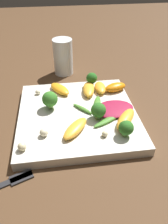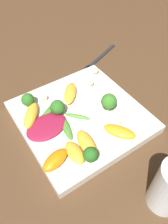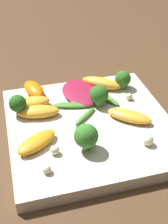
{
  "view_description": "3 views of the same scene",
  "coord_description": "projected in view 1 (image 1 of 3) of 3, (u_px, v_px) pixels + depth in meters",
  "views": [
    {
      "loc": [
        -0.4,
        0.04,
        0.34
      ],
      "look_at": [
        -0.01,
        -0.01,
        0.03
      ],
      "focal_mm": 35.0,
      "sensor_mm": 36.0,
      "label": 1
    },
    {
      "loc": [
        0.28,
        -0.18,
        0.41
      ],
      "look_at": [
        0.01,
        -0.0,
        0.04
      ],
      "focal_mm": 35.0,
      "sensor_mm": 36.0,
      "label": 2
    },
    {
      "loc": [
        0.12,
        0.4,
        0.35
      ],
      "look_at": [
        0.01,
        -0.0,
        0.04
      ],
      "focal_mm": 50.0,
      "sensor_mm": 36.0,
      "label": 3
    }
  ],
  "objects": [
    {
      "name": "macadamia_nut_4",
      "position": [
        51.0,
        95.0,
        0.56
      ],
      "size": [
        0.01,
        0.01,
        0.01
      ],
      "color": "beige",
      "rests_on": "plate"
    },
    {
      "name": "macadamia_nut_2",
      "position": [
        22.0,
        147.0,
        0.41
      ],
      "size": [
        0.02,
        0.02,
        0.02
      ],
      "color": "beige",
      "rests_on": "plate"
    },
    {
      "name": "broccoli_floret_2",
      "position": [
        92.0,
        78.0,
        0.59
      ],
      "size": [
        0.03,
        0.03,
        0.04
      ],
      "color": "#84AD5B",
      "rests_on": "plate"
    },
    {
      "name": "macadamia_nut_1",
      "position": [
        44.0,
        132.0,
        0.45
      ],
      "size": [
        0.02,
        0.02,
        0.02
      ],
      "color": "beige",
      "rests_on": "plate"
    },
    {
      "name": "broccoli_floret_3",
      "position": [
        98.0,
        111.0,
        0.48
      ],
      "size": [
        0.03,
        0.03,
        0.04
      ],
      "color": "#84AD5B",
      "rests_on": "plate"
    },
    {
      "name": "orange_segment_4",
      "position": [
        115.0,
        87.0,
        0.58
      ],
      "size": [
        0.05,
        0.07,
        0.02
      ],
      "color": "orange",
      "rests_on": "plate"
    },
    {
      "name": "plate",
      "position": [
        78.0,
        115.0,
        0.52
      ],
      "size": [
        0.27,
        0.27,
        0.02
      ],
      "color": "silver",
      "rests_on": "ground_plane"
    },
    {
      "name": "broccoli_floret_1",
      "position": [
        50.0,
        99.0,
        0.51
      ],
      "size": [
        0.04,
        0.04,
        0.04
      ],
      "color": "#84AD5B",
      "rests_on": "plate"
    },
    {
      "name": "orange_segment_1",
      "position": [
        89.0,
        89.0,
        0.58
      ],
      "size": [
        0.08,
        0.04,
        0.02
      ],
      "color": "#FCAD33",
      "rests_on": "plate"
    },
    {
      "name": "broccoli_floret_0",
      "position": [
        126.0,
        128.0,
        0.44
      ],
      "size": [
        0.03,
        0.03,
        0.04
      ],
      "color": "#84AD5B",
      "rests_on": "plate"
    },
    {
      "name": "radicchio_leaf_0",
      "position": [
        114.0,
        109.0,
        0.51
      ],
      "size": [
        0.08,
        0.1,
        0.01
      ],
      "color": "maroon",
      "rests_on": "plate"
    },
    {
      "name": "drinking_glass",
      "position": [
        63.0,
        57.0,
        0.68
      ],
      "size": [
        0.06,
        0.06,
        0.11
      ],
      "color": "white",
      "rests_on": "ground_plane"
    },
    {
      "name": "ground_plane",
      "position": [
        78.0,
        119.0,
        0.53
      ],
      "size": [
        2.4,
        2.4,
        0.0
      ],
      "primitive_type": "plane",
      "color": "#4C331E"
    },
    {
      "name": "macadamia_nut_3",
      "position": [
        105.0,
        134.0,
        0.45
      ],
      "size": [
        0.01,
        0.01,
        0.01
      ],
      "color": "beige",
      "rests_on": "plate"
    },
    {
      "name": "orange_segment_3",
      "position": [
        126.0,
        119.0,
        0.48
      ],
      "size": [
        0.08,
        0.07,
        0.02
      ],
      "color": "#FCAD33",
      "rests_on": "plate"
    },
    {
      "name": "orange_segment_2",
      "position": [
        75.0,
        128.0,
        0.46
      ],
      "size": [
        0.08,
        0.07,
        0.02
      ],
      "color": "#FCAD33",
      "rests_on": "plate"
    },
    {
      "name": "arugula_sprig_1",
      "position": [
        83.0,
        109.0,
        0.52
      ],
      "size": [
        0.05,
        0.05,
        0.01
      ],
      "color": "#518E33",
      "rests_on": "plate"
    },
    {
      "name": "arugula_sprig_2",
      "position": [
        97.0,
        105.0,
        0.53
      ],
      "size": [
        0.08,
        0.03,
        0.01
      ],
      "color": "#47842D",
      "rests_on": "plate"
    },
    {
      "name": "macadamia_nut_0",
      "position": [
        38.0,
        92.0,
        0.57
      ],
      "size": [
        0.01,
        0.01,
        0.01
      ],
      "color": "beige",
      "rests_on": "plate"
    },
    {
      "name": "arugula_sprig_0",
      "position": [
        108.0,
        120.0,
        0.48
      ],
      "size": [
        0.05,
        0.08,
        0.01
      ],
      "color": "#47842D",
      "rests_on": "plate"
    },
    {
      "name": "orange_segment_0",
      "position": [
        100.0,
        88.0,
        0.58
      ],
      "size": [
        0.06,
        0.03,
        0.02
      ],
      "color": "#FCAD33",
      "rests_on": "plate"
    },
    {
      "name": "orange_segment_5",
      "position": [
        60.0,
        89.0,
        0.58
      ],
      "size": [
        0.08,
        0.06,
        0.02
      ],
      "color": "orange",
      "rests_on": "plate"
    }
  ]
}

